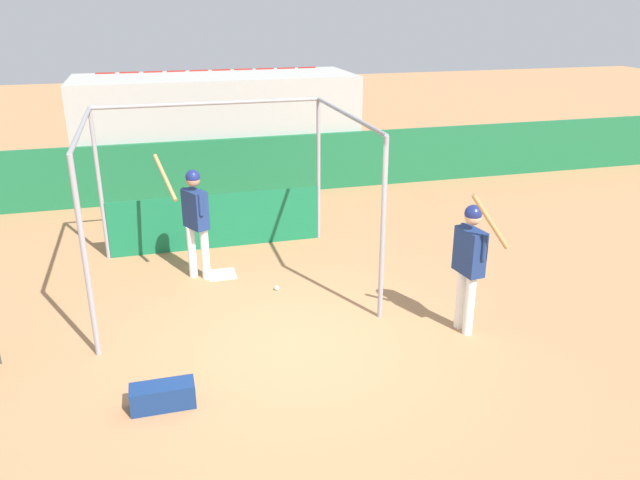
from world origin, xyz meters
The scene contains 9 objects.
ground_plane centered at (0.00, 0.00, 0.00)m, with size 60.00×60.00×0.00m, color #A8754C.
outfield_wall centered at (0.00, 6.88, 0.66)m, with size 24.00×0.12×1.32m.
bleacher_section centered at (0.00, 8.14, 1.30)m, with size 6.50×2.40×2.60m.
batting_cage centered at (-0.59, 3.12, 1.12)m, with size 3.88×3.38×2.63m.
home_plate centered at (-0.67, 2.49, 0.01)m, with size 0.44×0.44×0.02m.
player_batter centered at (-1.04, 2.50, 1.09)m, with size 0.76×0.78×1.98m.
player_waiting centered at (2.28, -0.23, 1.09)m, with size 0.52×0.72×2.04m.
equipment_bag centered at (-1.73, -0.89, 0.14)m, with size 0.70×0.28×0.28m.
baseball centered at (0.08, 1.69, 0.04)m, with size 0.07×0.07×0.07m.
Camera 1 is at (-1.60, -6.93, 4.22)m, focal length 35.00 mm.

